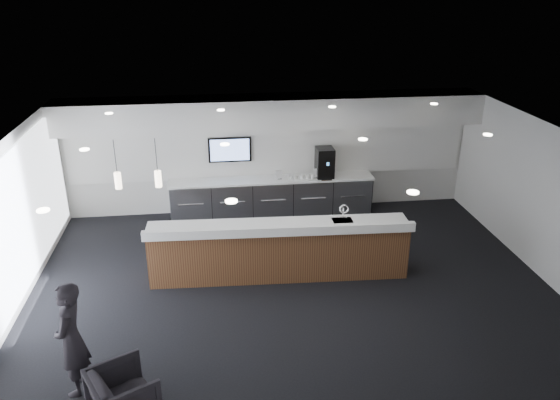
{
  "coord_description": "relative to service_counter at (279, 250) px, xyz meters",
  "views": [
    {
      "loc": [
        -1.39,
        -8.92,
        5.66
      ],
      "look_at": [
        -0.09,
        1.3,
        1.35
      ],
      "focal_mm": 35.0,
      "sensor_mm": 36.0,
      "label": 1
    }
  ],
  "objects": [
    {
      "name": "back_wall",
      "position": [
        0.2,
        3.4,
        0.92
      ],
      "size": [
        10.0,
        0.02,
        3.0
      ],
      "primitive_type": "cube",
      "color": "silver",
      "rests_on": "ground"
    },
    {
      "name": "left_wall",
      "position": [
        -4.8,
        -0.6,
        0.92
      ],
      "size": [
        0.02,
        8.0,
        3.0
      ],
      "primitive_type": "cube",
      "color": "silver",
      "rests_on": "ground"
    },
    {
      "name": "pendant_left",
      "position": [
        -2.2,
        0.2,
        1.67
      ],
      "size": [
        0.12,
        0.12,
        0.3
      ],
      "primitive_type": "cylinder",
      "color": "beige",
      "rests_on": "ceiling"
    },
    {
      "name": "info_sign_right",
      "position": [
        1.31,
        2.95,
        0.5
      ],
      "size": [
        0.18,
        0.04,
        0.24
      ],
      "primitive_type": "cube",
      "rotation": [
        0.0,
        0.0,
        0.14
      ],
      "color": "white",
      "rests_on": "back_credenza"
    },
    {
      "name": "armchair",
      "position": [
        -2.57,
        -3.52,
        -0.2
      ],
      "size": [
        1.11,
        1.1,
        0.76
      ],
      "primitive_type": "imported",
      "rotation": [
        0.0,
        0.0,
        2.05
      ],
      "color": "black",
      "rests_on": "ground"
    },
    {
      "name": "cup_5",
      "position": [
        0.92,
        2.93,
        0.42
      ],
      "size": [
        0.11,
        0.11,
        0.1
      ],
      "primitive_type": "imported",
      "rotation": [
        0.0,
        0.0,
        3.23
      ],
      "color": "white",
      "rests_on": "back_credenza"
    },
    {
      "name": "ground",
      "position": [
        0.2,
        -0.6,
        -0.58
      ],
      "size": [
        10.0,
        10.0,
        0.0
      ],
      "primitive_type": "plane",
      "color": "black",
      "rests_on": "ground"
    },
    {
      "name": "window_blinds_wall",
      "position": [
        -4.76,
        -0.6,
        0.92
      ],
      "size": [
        0.04,
        7.36,
        2.55
      ],
      "primitive_type": "cube",
      "color": "silver",
      "rests_on": "left_wall"
    },
    {
      "name": "alcove_panel",
      "position": [
        0.2,
        3.37,
        1.02
      ],
      "size": [
        9.8,
        0.06,
        1.4
      ],
      "primitive_type": "cube",
      "color": "silver",
      "rests_on": "back_wall"
    },
    {
      "name": "cup_4",
      "position": [
        1.06,
        2.93,
        0.42
      ],
      "size": [
        0.15,
        0.15,
        0.1
      ],
      "primitive_type": "imported",
      "rotation": [
        0.0,
        0.0,
        2.58
      ],
      "color": "white",
      "rests_on": "back_credenza"
    },
    {
      "name": "ceiling_can_lights",
      "position": [
        0.2,
        -0.6,
        2.39
      ],
      "size": [
        7.0,
        5.0,
        0.02
      ],
      "primitive_type": null,
      "color": "white",
      "rests_on": "ceiling"
    },
    {
      "name": "lounge_guest",
      "position": [
        -3.32,
        -2.86,
        0.3
      ],
      "size": [
        0.47,
        0.67,
        1.76
      ],
      "primitive_type": "imported",
      "rotation": [
        0.0,
        0.0,
        -1.65
      ],
      "color": "black",
      "rests_on": "ground"
    },
    {
      "name": "pendant_right",
      "position": [
        -2.9,
        0.2,
        1.67
      ],
      "size": [
        0.12,
        0.12,
        0.3
      ],
      "primitive_type": "cylinder",
      "color": "beige",
      "rests_on": "ceiling"
    },
    {
      "name": "right_wall",
      "position": [
        5.2,
        -0.6,
        0.92
      ],
      "size": [
        0.02,
        8.0,
        3.0
      ],
      "primitive_type": "cube",
      "color": "silver",
      "rests_on": "ground"
    },
    {
      "name": "cup_2",
      "position": [
        1.34,
        2.93,
        0.42
      ],
      "size": [
        0.13,
        0.13,
        0.1
      ],
      "primitive_type": "imported",
      "rotation": [
        0.0,
        0.0,
        1.29
      ],
      "color": "white",
      "rests_on": "back_credenza"
    },
    {
      "name": "cup_6",
      "position": [
        0.78,
        2.93,
        0.42
      ],
      "size": [
        0.15,
        0.15,
        0.1
      ],
      "primitive_type": "imported",
      "rotation": [
        0.0,
        0.0,
        3.87
      ],
      "color": "white",
      "rests_on": "back_credenza"
    },
    {
      "name": "cup_1",
      "position": [
        1.48,
        2.93,
        0.42
      ],
      "size": [
        0.15,
        0.15,
        0.1
      ],
      "primitive_type": "imported",
      "rotation": [
        0.0,
        0.0,
        0.65
      ],
      "color": "white",
      "rests_on": "back_credenza"
    },
    {
      "name": "info_sign_left",
      "position": [
        0.37,
        2.98,
        0.49
      ],
      "size": [
        0.17,
        0.07,
        0.23
      ],
      "primitive_type": "cube",
      "rotation": [
        0.0,
        0.0,
        0.29
      ],
      "color": "white",
      "rests_on": "back_credenza"
    },
    {
      "name": "cup_7",
      "position": [
        0.64,
        2.93,
        0.42
      ],
      "size": [
        0.12,
        0.12,
        0.1
      ],
      "primitive_type": "imported",
      "rotation": [
        0.0,
        0.0,
        4.52
      ],
      "color": "white",
      "rests_on": "back_credenza"
    },
    {
      "name": "service_counter",
      "position": [
        0.0,
        0.0,
        0.0
      ],
      "size": [
        5.18,
        1.08,
        1.49
      ],
      "rotation": [
        0.0,
        0.0,
        -0.04
      ],
      "color": "#4B2A19",
      "rests_on": "ground"
    },
    {
      "name": "cup_3",
      "position": [
        1.2,
        2.93,
        0.42
      ],
      "size": [
        0.14,
        0.14,
        0.1
      ],
      "primitive_type": "imported",
      "rotation": [
        0.0,
        0.0,
        1.94
      ],
      "color": "white",
      "rests_on": "back_credenza"
    },
    {
      "name": "cup_0",
      "position": [
        1.62,
        2.93,
        0.42
      ],
      "size": [
        0.11,
        0.11,
        0.1
      ],
      "primitive_type": "imported",
      "color": "white",
      "rests_on": "back_credenza"
    },
    {
      "name": "wall_tv",
      "position": [
        -0.8,
        3.31,
        1.07
      ],
      "size": [
        1.05,
        0.08,
        0.62
      ],
      "color": "black",
      "rests_on": "back_wall"
    },
    {
      "name": "soffit_bulkhead",
      "position": [
        0.2,
        2.95,
        2.07
      ],
      "size": [
        10.0,
        0.9,
        0.7
      ],
      "primitive_type": "cube",
      "color": "silver",
      "rests_on": "back_wall"
    },
    {
      "name": "ceiling",
      "position": [
        0.2,
        -0.6,
        2.42
      ],
      "size": [
        10.0,
        8.0,
        0.02
      ],
      "primitive_type": "cube",
      "color": "black",
      "rests_on": "back_wall"
    },
    {
      "name": "coffee_machine",
      "position": [
        1.51,
        3.02,
        0.74
      ],
      "size": [
        0.43,
        0.56,
        0.74
      ],
      "rotation": [
        0.0,
        0.0,
        0.01
      ],
      "color": "black",
      "rests_on": "back_credenza"
    },
    {
      "name": "back_credenza",
      "position": [
        0.2,
        3.04,
        -0.1
      ],
      "size": [
        5.06,
        0.66,
        0.95
      ],
      "color": "#989BA0",
      "rests_on": "ground"
    }
  ]
}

